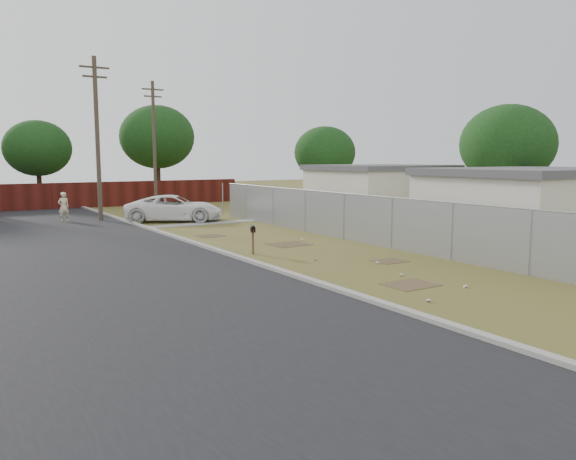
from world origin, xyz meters
TOP-DOWN VIEW (x-y plane):
  - ground at (0.00, 0.00)m, footprint 120.00×120.00m
  - street at (-6.76, 8.05)m, footprint 15.10×60.00m
  - chainlink_fence at (3.12, 1.03)m, footprint 0.10×27.06m
  - privacy_fence at (-6.00, 25.00)m, footprint 30.00×0.12m
  - utility_poles at (-3.67, 20.67)m, footprint 12.60×8.24m
  - houses at (9.70, 3.13)m, footprint 9.30×17.24m
  - horizon_trees at (0.84, 23.56)m, footprint 33.32×31.94m
  - mailbox at (-2.07, 1.78)m, footprint 0.31×0.46m
  - pickup_truck at (-0.59, 13.50)m, footprint 5.82×4.66m
  - pedestrian at (-5.84, 16.57)m, footprint 0.65×0.47m
  - scattered_litter at (-0.12, -2.61)m, footprint 3.27×10.39m

SIDE VIEW (x-z plane):
  - ground at x=0.00m, z-range 0.00..0.00m
  - street at x=-6.76m, z-range -0.04..0.08m
  - scattered_litter at x=-0.12m, z-range 0.01..0.08m
  - pickup_truck at x=-0.59m, z-range 0.00..1.47m
  - chainlink_fence at x=3.12m, z-range -0.21..1.81m
  - pedestrian at x=-5.84m, z-range 0.00..1.64m
  - mailbox at x=-2.07m, z-range 0.31..1.37m
  - privacy_fence at x=-6.00m, z-range 0.00..1.80m
  - houses at x=9.70m, z-range 0.01..3.11m
  - horizon_trees at x=0.84m, z-range 0.74..8.52m
  - utility_poles at x=-3.67m, z-range 0.19..9.19m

